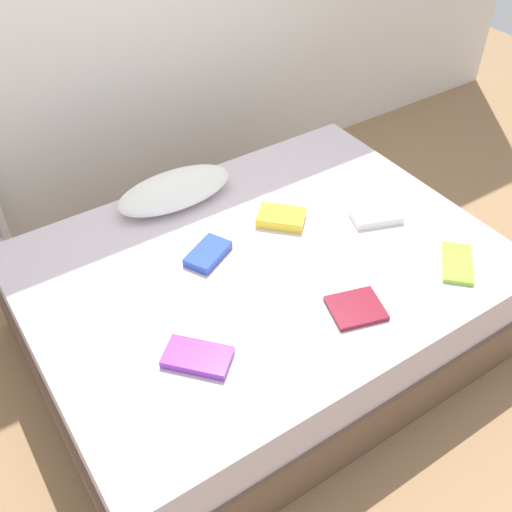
% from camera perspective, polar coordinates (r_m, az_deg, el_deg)
% --- Properties ---
extents(ground_plane, '(8.00, 8.00, 0.00)m').
position_cam_1_polar(ground_plane, '(2.91, 0.55, -7.58)').
color(ground_plane, '#93704C').
extents(bed, '(2.00, 1.50, 0.50)m').
position_cam_1_polar(bed, '(2.73, 0.58, -4.22)').
color(bed, brown).
rests_on(bed, ground).
extents(pillow, '(0.57, 0.26, 0.13)m').
position_cam_1_polar(pillow, '(2.86, -7.75, 6.24)').
color(pillow, white).
rests_on(pillow, bed).
extents(textbook_purple, '(0.26, 0.27, 0.03)m').
position_cam_1_polar(textbook_purple, '(2.18, -5.59, -9.56)').
color(textbook_purple, purple).
rests_on(textbook_purple, bed).
extents(textbook_blue, '(0.24, 0.20, 0.04)m').
position_cam_1_polar(textbook_blue, '(2.56, -4.60, 0.22)').
color(textbook_blue, '#2847B7').
rests_on(textbook_blue, bed).
extents(textbook_lime, '(0.26, 0.26, 0.02)m').
position_cam_1_polar(textbook_lime, '(2.66, 18.61, -0.65)').
color(textbook_lime, '#8CC638').
rests_on(textbook_lime, bed).
extents(textbook_white, '(0.25, 0.20, 0.04)m').
position_cam_1_polar(textbook_white, '(2.81, 11.37, 3.78)').
color(textbook_white, white).
rests_on(textbook_white, bed).
extents(textbook_yellow, '(0.25, 0.25, 0.05)m').
position_cam_1_polar(textbook_yellow, '(2.74, 2.41, 3.68)').
color(textbook_yellow, yellow).
rests_on(textbook_yellow, bed).
extents(textbook_maroon, '(0.25, 0.23, 0.02)m').
position_cam_1_polar(textbook_maroon, '(2.37, 9.50, -4.93)').
color(textbook_maroon, maroon).
rests_on(textbook_maroon, bed).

